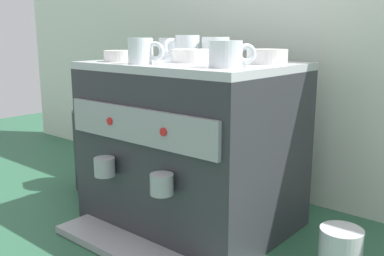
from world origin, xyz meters
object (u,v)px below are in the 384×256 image
at_px(ceramic_cup_5, 172,48).
at_px(ceramic_bowl_1, 191,56).
at_px(ceramic_cup_3, 227,54).
at_px(ceramic_cup_2, 141,49).
at_px(coffee_grinder, 96,134).
at_px(ceramic_bowl_2, 122,56).
at_px(ceramic_cup_1, 186,47).
at_px(ceramic_cup_4, 142,51).
at_px(espresso_machine, 191,145).
at_px(ceramic_bowl_0, 267,57).
at_px(ceramic_cup_0, 217,48).
at_px(milk_pitcher, 341,251).

height_order(ceramic_cup_5, ceramic_bowl_1, ceramic_cup_5).
bearing_deg(ceramic_cup_3, ceramic_cup_2, 166.34).
distance_m(ceramic_bowl_1, coffee_grinder, 0.54).
xyz_separation_m(ceramic_bowl_2, coffee_grinder, (-0.28, 0.11, -0.29)).
relative_size(ceramic_cup_3, ceramic_bowl_2, 1.01).
bearing_deg(ceramic_cup_2, ceramic_cup_3, -13.66).
relative_size(ceramic_cup_2, ceramic_bowl_2, 1.11).
bearing_deg(ceramic_cup_2, coffee_grinder, 178.61).
distance_m(ceramic_cup_1, ceramic_cup_2, 0.14).
xyz_separation_m(ceramic_cup_3, ceramic_cup_4, (-0.24, -0.05, 0.00)).
height_order(ceramic_cup_2, ceramic_cup_3, ceramic_cup_2).
bearing_deg(ceramic_cup_4, ceramic_bowl_2, 162.68).
xyz_separation_m(espresso_machine, ceramic_cup_2, (-0.20, 0.00, 0.27)).
bearing_deg(ceramic_bowl_1, ceramic_cup_3, -26.24).
bearing_deg(ceramic_cup_1, ceramic_cup_2, -138.63).
bearing_deg(ceramic_bowl_2, ceramic_bowl_0, 26.43).
relative_size(espresso_machine, ceramic_bowl_1, 4.87).
height_order(ceramic_cup_3, ceramic_bowl_1, ceramic_cup_3).
xyz_separation_m(ceramic_cup_4, ceramic_bowl_2, (-0.12, 0.04, -0.02)).
bearing_deg(ceramic_cup_3, ceramic_bowl_1, 153.76).
bearing_deg(ceramic_bowl_1, ceramic_cup_5, 145.55).
xyz_separation_m(ceramic_cup_5, coffee_grinder, (-0.26, -0.13, -0.31)).
relative_size(espresso_machine, ceramic_cup_5, 4.95).
distance_m(ceramic_cup_5, ceramic_bowl_2, 0.24).
height_order(ceramic_cup_0, ceramic_cup_1, ceramic_cup_1).
bearing_deg(ceramic_cup_4, ceramic_cup_0, 82.51).
bearing_deg(coffee_grinder, ceramic_cup_5, 26.64).
bearing_deg(ceramic_cup_2, ceramic_bowl_2, -74.57).
bearing_deg(ceramic_cup_5, ceramic_cup_0, -0.57).
bearing_deg(ceramic_cup_0, ceramic_bowl_1, -84.64).
bearing_deg(ceramic_bowl_0, ceramic_cup_1, 177.94).
xyz_separation_m(ceramic_cup_3, milk_pitcher, (0.26, 0.10, -0.45)).
bearing_deg(ceramic_bowl_2, ceramic_cup_1, 68.65).
bearing_deg(ceramic_bowl_0, espresso_machine, -156.73).
relative_size(ceramic_cup_5, ceramic_bowl_0, 1.05).
height_order(espresso_machine, ceramic_bowl_2, ceramic_bowl_2).
bearing_deg(milk_pitcher, espresso_machine, -178.91).
bearing_deg(ceramic_cup_4, ceramic_cup_1, 102.03).
height_order(ceramic_cup_2, ceramic_bowl_1, ceramic_cup_2).
relative_size(ceramic_cup_2, coffee_grinder, 0.27).
relative_size(ceramic_bowl_0, milk_pitcher, 0.97).
xyz_separation_m(ceramic_cup_0, ceramic_cup_5, (-0.19, 0.00, -0.00)).
relative_size(ceramic_cup_4, ceramic_bowl_2, 0.97).
bearing_deg(ceramic_cup_0, ceramic_bowl_2, -124.38).
relative_size(ceramic_cup_2, ceramic_cup_4, 1.14).
xyz_separation_m(ceramic_bowl_0, milk_pitcher, (0.26, -0.07, -0.44)).
distance_m(ceramic_cup_1, ceramic_cup_4, 0.24).
relative_size(ceramic_cup_5, coffee_grinder, 0.27).
relative_size(ceramic_cup_0, ceramic_cup_2, 1.09).
bearing_deg(ceramic_cup_1, ceramic_cup_0, 26.25).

